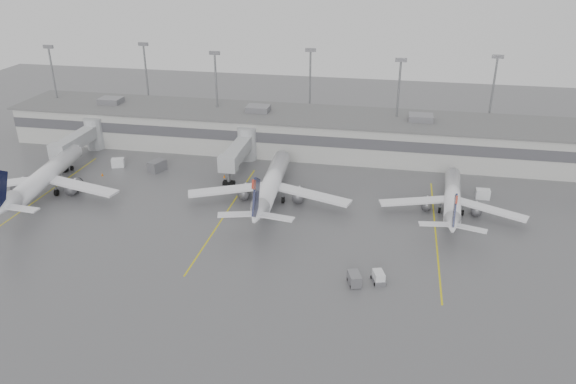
% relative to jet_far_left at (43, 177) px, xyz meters
% --- Properties ---
extents(ground, '(260.00, 260.00, 0.00)m').
position_rel_jet_far_left_xyz_m(ground, '(52.33, -25.37, -3.35)').
color(ground, '#565658').
rests_on(ground, ground).
extents(terminal, '(152.00, 17.00, 9.45)m').
position_rel_jet_far_left_xyz_m(terminal, '(52.32, 32.61, 0.82)').
color(terminal, '#B0B0AB').
rests_on(terminal, ground).
extents(light_masts, '(142.40, 8.00, 20.60)m').
position_rel_jet_far_left_xyz_m(light_masts, '(52.33, 38.38, 8.67)').
color(light_masts, gray).
rests_on(light_masts, ground).
extents(jet_bridge_left, '(4.00, 17.20, 7.00)m').
position_rel_jet_far_left_xyz_m(jet_bridge_left, '(-3.17, 20.35, 0.52)').
color(jet_bridge_left, '#9FA2A4').
rests_on(jet_bridge_left, ground).
extents(jet_bridge_right, '(4.00, 17.20, 7.00)m').
position_rel_jet_far_left_xyz_m(jet_bridge_right, '(31.83, 20.35, 0.52)').
color(jet_bridge_right, '#9FA2A4').
rests_on(jet_bridge_right, ground).
extents(stand_markings, '(105.25, 40.00, 0.01)m').
position_rel_jet_far_left_xyz_m(stand_markings, '(52.33, -1.37, -3.35)').
color(stand_markings, '#D8CA0C').
rests_on(stand_markings, ground).
extents(jet_far_left, '(29.52, 33.28, 10.79)m').
position_rel_jet_far_left_xyz_m(jet_far_left, '(0.00, 0.00, 0.00)').
color(jet_far_left, white).
rests_on(jet_far_left, ground).
extents(jet_mid_left, '(29.06, 32.63, 10.55)m').
position_rel_jet_far_left_xyz_m(jet_mid_left, '(41.34, 5.05, -0.07)').
color(jet_mid_left, white).
rests_on(jet_mid_left, ground).
extents(jet_mid_right, '(24.37, 27.39, 8.86)m').
position_rel_jet_far_left_xyz_m(jet_mid_right, '(72.68, 6.34, -0.60)').
color(jet_mid_right, white).
rests_on(jet_mid_right, ground).
extents(baggage_tug, '(2.25, 2.83, 1.60)m').
position_rel_jet_far_left_xyz_m(baggage_tug, '(61.48, -17.50, -2.73)').
color(baggage_tug, silver).
rests_on(baggage_tug, ground).
extents(baggage_cart, '(2.24, 2.95, 1.68)m').
position_rel_jet_far_left_xyz_m(baggage_cart, '(58.28, -18.70, -2.48)').
color(baggage_cart, slate).
rests_on(baggage_cart, ground).
extents(gse_uld_a, '(2.89, 2.38, 1.76)m').
position_rel_jet_far_left_xyz_m(gse_uld_a, '(6.78, 15.14, -2.47)').
color(gse_uld_a, silver).
rests_on(gse_uld_a, ground).
extents(gse_uld_b, '(2.79, 2.08, 1.82)m').
position_rel_jet_far_left_xyz_m(gse_uld_b, '(40.59, 9.91, -2.44)').
color(gse_uld_b, silver).
rests_on(gse_uld_b, ground).
extents(gse_uld_c, '(2.46, 1.65, 1.74)m').
position_rel_jet_far_left_xyz_m(gse_uld_c, '(78.67, 13.51, -2.48)').
color(gse_uld_c, silver).
rests_on(gse_uld_c, ground).
extents(gse_loader, '(3.33, 4.05, 2.18)m').
position_rel_jet_far_left_xyz_m(gse_loader, '(15.66, 14.51, -2.26)').
color(gse_loader, slate).
rests_on(gse_loader, ground).
extents(cone_a, '(0.41, 0.41, 0.65)m').
position_rel_jet_far_left_xyz_m(cone_a, '(5.92, 10.00, -3.03)').
color(cone_a, orange).
rests_on(cone_a, ground).
extents(cone_b, '(0.41, 0.41, 0.65)m').
position_rel_jet_far_left_xyz_m(cone_b, '(29.95, 13.74, -3.03)').
color(cone_b, orange).
rests_on(cone_b, ground).
extents(cone_c, '(0.41, 0.41, 0.65)m').
position_rel_jet_far_left_xyz_m(cone_c, '(73.80, 12.99, -3.03)').
color(cone_c, orange).
rests_on(cone_c, ground).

